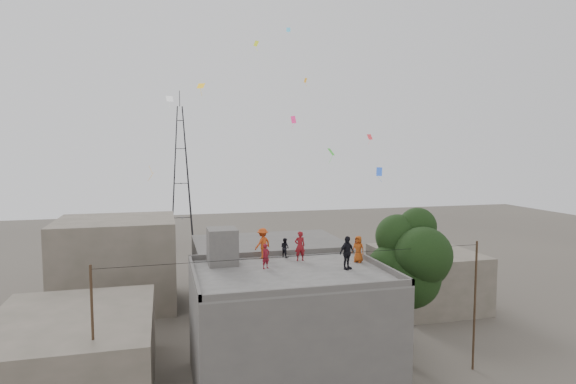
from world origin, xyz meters
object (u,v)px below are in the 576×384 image
(tree, at_px, (411,261))
(person_red_adult, at_px, (300,246))
(stair_head_box, at_px, (222,246))
(transmission_tower, at_px, (181,176))
(person_dark_adult, at_px, (347,253))

(tree, height_order, person_red_adult, tree)
(person_red_adult, bearing_deg, stair_head_box, -6.55)
(stair_head_box, distance_m, transmission_tower, 37.46)
(stair_head_box, distance_m, person_red_adult, 4.41)
(stair_head_box, height_order, person_red_adult, stair_head_box)
(person_red_adult, xyz_separation_m, person_dark_adult, (1.87, -2.55, 0.04))
(tree, bearing_deg, stair_head_box, 169.26)
(transmission_tower, height_order, person_red_adult, transmission_tower)
(tree, bearing_deg, person_red_adult, 164.75)
(transmission_tower, relative_size, person_red_adult, 11.73)
(person_red_adult, bearing_deg, transmission_tower, -84.50)
(stair_head_box, relative_size, transmission_tower, 0.10)
(transmission_tower, bearing_deg, person_red_adult, -82.15)
(stair_head_box, xyz_separation_m, person_red_adult, (4.40, -0.32, -0.15))
(transmission_tower, distance_m, person_red_adult, 38.14)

